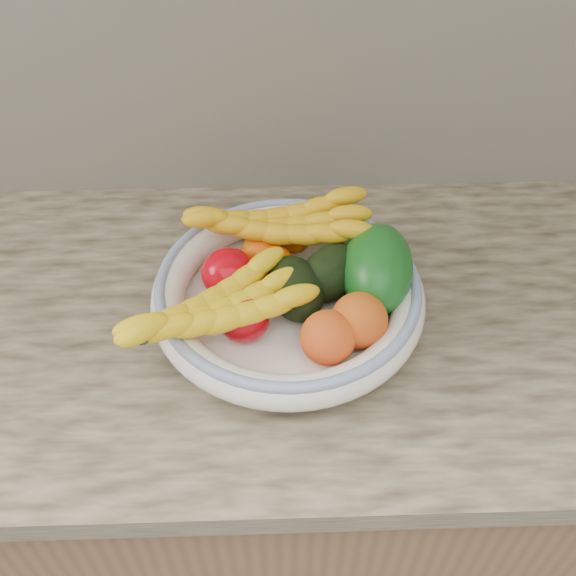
# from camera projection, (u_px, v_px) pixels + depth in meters

# --- Properties ---
(kitchen_counter) EXTENTS (2.44, 0.66, 1.40)m
(kitchen_counter) POSITION_uv_depth(u_px,v_px,m) (288.00, 452.00, 1.28)
(kitchen_counter) COLOR brown
(kitchen_counter) RESTS_ON ground
(fruit_bowl) EXTENTS (0.39, 0.39, 0.08)m
(fruit_bowl) POSITION_uv_depth(u_px,v_px,m) (288.00, 294.00, 0.91)
(fruit_bowl) COLOR white
(fruit_bowl) RESTS_ON kitchen_counter
(clementine_back_left) EXTENTS (0.07, 0.07, 0.05)m
(clementine_back_left) POSITION_uv_depth(u_px,v_px,m) (261.00, 250.00, 0.97)
(clementine_back_left) COLOR #E56504
(clementine_back_left) RESTS_ON fruit_bowl
(clementine_back_right) EXTENTS (0.06, 0.06, 0.05)m
(clementine_back_right) POSITION_uv_depth(u_px,v_px,m) (294.00, 238.00, 0.99)
(clementine_back_right) COLOR #FE6605
(clementine_back_right) RESTS_ON fruit_bowl
(clementine_back_mid) EXTENTS (0.06, 0.06, 0.05)m
(clementine_back_mid) POSITION_uv_depth(u_px,v_px,m) (274.00, 263.00, 0.95)
(clementine_back_mid) COLOR #F86805
(clementine_back_mid) RESTS_ON fruit_bowl
(tomato_left) EXTENTS (0.10, 0.10, 0.07)m
(tomato_left) POSITION_uv_depth(u_px,v_px,m) (228.00, 273.00, 0.92)
(tomato_left) COLOR #B8010E
(tomato_left) RESTS_ON fruit_bowl
(tomato_near_left) EXTENTS (0.08, 0.08, 0.06)m
(tomato_near_left) POSITION_uv_depth(u_px,v_px,m) (244.00, 318.00, 0.86)
(tomato_near_left) COLOR #9E040D
(tomato_near_left) RESTS_ON fruit_bowl
(avocado_center) EXTENTS (0.10, 0.13, 0.08)m
(avocado_center) POSITION_uv_depth(u_px,v_px,m) (295.00, 288.00, 0.90)
(avocado_center) COLOR black
(avocado_center) RESTS_ON fruit_bowl
(avocado_right) EXTENTS (0.13, 0.13, 0.08)m
(avocado_right) POSITION_uv_depth(u_px,v_px,m) (331.00, 273.00, 0.92)
(avocado_right) COLOR black
(avocado_right) RESTS_ON fruit_bowl
(green_mango) EXTENTS (0.14, 0.17, 0.14)m
(green_mango) POSITION_uv_depth(u_px,v_px,m) (377.00, 269.00, 0.91)
(green_mango) COLOR #0E4B13
(green_mango) RESTS_ON fruit_bowl
(peach_front) EXTENTS (0.10, 0.10, 0.07)m
(peach_front) POSITION_uv_depth(u_px,v_px,m) (328.00, 337.00, 0.84)
(peach_front) COLOR orange
(peach_front) RESTS_ON fruit_bowl
(peach_right) EXTENTS (0.09, 0.09, 0.08)m
(peach_right) POSITION_uv_depth(u_px,v_px,m) (359.00, 320.00, 0.85)
(peach_right) COLOR orange
(peach_right) RESTS_ON fruit_bowl
(banana_bunch_back) EXTENTS (0.30, 0.12, 0.08)m
(banana_bunch_back) POSITION_uv_depth(u_px,v_px,m) (278.00, 228.00, 0.95)
(banana_bunch_back) COLOR gold
(banana_bunch_back) RESTS_ON fruit_bowl
(banana_bunch_front) EXTENTS (0.30, 0.24, 0.08)m
(banana_bunch_front) POSITION_uv_depth(u_px,v_px,m) (216.00, 313.00, 0.84)
(banana_bunch_front) COLOR yellow
(banana_bunch_front) RESTS_ON fruit_bowl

